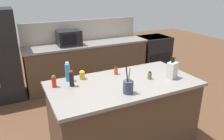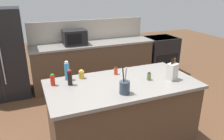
{
  "view_description": "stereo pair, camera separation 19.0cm",
  "coord_description": "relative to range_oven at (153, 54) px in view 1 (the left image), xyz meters",
  "views": [
    {
      "loc": [
        -1.26,
        -2.23,
        2.08
      ],
      "look_at": [
        0.0,
        0.35,
        0.99
      ],
      "focal_mm": 35.0,
      "sensor_mm": 36.0,
      "label": 1
    },
    {
      "loc": [
        -1.08,
        -2.31,
        2.08
      ],
      "look_at": [
        0.0,
        0.35,
        0.99
      ],
      "focal_mm": 35.0,
      "sensor_mm": 36.0,
      "label": 2
    }
  ],
  "objects": [
    {
      "name": "utensil_crock",
      "position": [
        -2.19,
        -2.48,
        0.56
      ],
      "size": [
        0.12,
        0.12,
        0.32
      ],
      "color": "#333D4C",
      "rests_on": "kitchen_island"
    },
    {
      "name": "spice_jar_oregano",
      "position": [
        -1.72,
        -2.25,
        0.52
      ],
      "size": [
        0.05,
        0.05,
        0.1
      ],
      "color": "#567038",
      "rests_on": "kitchen_island"
    },
    {
      "name": "honey_jar",
      "position": [
        -2.53,
        -1.86,
        0.53
      ],
      "size": [
        0.07,
        0.07,
        0.12
      ],
      "color": "gold",
      "rests_on": "kitchen_island"
    },
    {
      "name": "dish_soap_bottle",
      "position": [
        -2.71,
        -1.84,
        0.59
      ],
      "size": [
        0.06,
        0.06,
        0.25
      ],
      "color": "#3384BC",
      "rests_on": "kitchen_island"
    },
    {
      "name": "back_counter_run",
      "position": [
        -1.78,
        0.0,
        0.0
      ],
      "size": [
        2.72,
        0.66,
        0.94
      ],
      "color": "#4C3828",
      "rests_on": "ground_plane"
    },
    {
      "name": "hot_sauce_bottle",
      "position": [
        -2.91,
        -1.95,
        0.54
      ],
      "size": [
        0.06,
        0.06,
        0.15
      ],
      "color": "red",
      "rests_on": "kitchen_island"
    },
    {
      "name": "range_oven",
      "position": [
        0.0,
        0.0,
        0.0
      ],
      "size": [
        0.76,
        0.65,
        0.92
      ],
      "color": "black",
      "rests_on": "ground_plane"
    },
    {
      "name": "microwave",
      "position": [
        -2.19,
        0.0,
        0.63
      ],
      "size": [
        0.48,
        0.39,
        0.31
      ],
      "color": "black",
      "rests_on": "back_counter_run"
    },
    {
      "name": "wall_backsplash",
      "position": [
        -1.78,
        0.32,
        0.7
      ],
      "size": [
        2.68,
        0.03,
        0.46
      ],
      "primitive_type": "cube",
      "color": "#B2A899",
      "rests_on": "back_counter_run"
    },
    {
      "name": "kitchen_island",
      "position": [
        -2.08,
        -2.2,
        0.0
      ],
      "size": [
        1.92,
        0.98,
        0.94
      ],
      "color": "#4C3828",
      "rests_on": "ground_plane"
    },
    {
      "name": "soy_sauce_bottle",
      "position": [
        -2.71,
        -2.02,
        0.57
      ],
      "size": [
        0.06,
        0.06,
        0.2
      ],
      "color": "black",
      "rests_on": "kitchen_island"
    },
    {
      "name": "spice_jar_paprika",
      "position": [
        -2.05,
        -1.9,
        0.52
      ],
      "size": [
        0.05,
        0.05,
        0.11
      ],
      "color": "#B73D1E",
      "rests_on": "kitchen_island"
    },
    {
      "name": "knife_block",
      "position": [
        -1.44,
        -2.35,
        0.59
      ],
      "size": [
        0.16,
        0.14,
        0.29
      ],
      "rotation": [
        0.0,
        0.0,
        0.33
      ],
      "color": "beige",
      "rests_on": "kitchen_island"
    }
  ]
}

